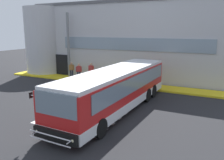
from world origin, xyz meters
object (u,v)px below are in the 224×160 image
bus_main_foreground (116,90)px  passenger_at_curb_edge (91,70)px  passenger_near_column (72,69)px  entry_support_column (68,45)px  passenger_by_doorway (79,71)px  safety_bollard_yellow (96,80)px

bus_main_foreground → passenger_at_curb_edge: bus_main_foreground is taller
passenger_near_column → entry_support_column: bearing=141.0°
entry_support_column → passenger_near_column: size_ratio=4.04×
entry_support_column → passenger_by_doorway: (2.03, -1.13, -2.46)m
entry_support_column → passenger_at_curb_edge: (2.97, -0.28, -2.46)m
passenger_by_doorway → safety_bollard_yellow: 2.53m
entry_support_column → bus_main_foreground: size_ratio=0.55×
bus_main_foreground → passenger_near_column: (-8.38, 6.73, -0.22)m
passenger_by_doorway → passenger_at_curb_edge: same height
passenger_near_column → safety_bollard_yellow: 3.83m
passenger_at_curb_edge → safety_bollard_yellow: size_ratio=1.86×
bus_main_foreground → safety_bollard_yellow: 7.40m
passenger_by_doorway → safety_bollard_yellow: bearing=-15.9°
entry_support_column → passenger_by_doorway: entry_support_column is taller
passenger_near_column → passenger_at_curb_edge: size_ratio=1.00×
safety_bollard_yellow → passenger_at_curb_edge: bearing=133.0°
passenger_by_doorway → passenger_at_curb_edge: bearing=41.9°
bus_main_foreground → passenger_at_curb_edge: (-6.20, 7.09, -0.26)m
passenger_by_doorway → safety_bollard_yellow: (2.36, -0.67, -0.63)m
passenger_by_doorway → passenger_near_column: bearing=158.5°
safety_bollard_yellow → passenger_near_column: bearing=162.1°
passenger_by_doorway → passenger_at_curb_edge: 1.26m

